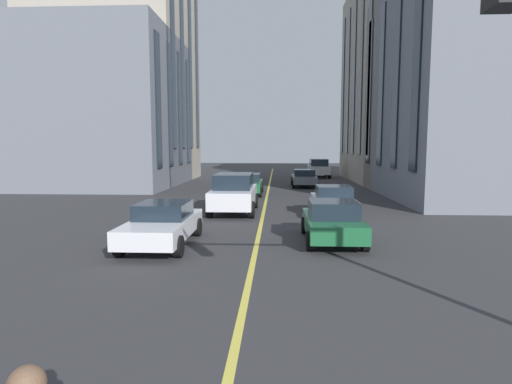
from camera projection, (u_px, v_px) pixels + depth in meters
name	position (u px, v px, depth m)	size (l,w,h in m)	color
lane_centre_line	(263.00, 214.00, 19.72)	(80.00, 0.16, 0.01)	#D8C64C
car_white_mid	(234.00, 193.00, 20.10)	(4.70, 2.14, 1.88)	silver
car_white_oncoming	(163.00, 223.00, 13.51)	(4.40, 1.95, 1.37)	silver
car_green_near	(332.00, 221.00, 13.93)	(3.90, 1.89, 1.40)	#1E6038
car_green_far	(248.00, 184.00, 27.73)	(4.40, 1.95, 1.37)	#1E6038
car_white_parked_a	(333.00, 201.00, 19.18)	(3.90, 1.89, 1.40)	silver
car_white_parked_b	(319.00, 168.00, 43.02)	(4.70, 2.14, 1.88)	silver
car_grey_trailing	(304.00, 178.00, 33.02)	(4.40, 1.95, 1.37)	slate
building_left_near	(89.00, 111.00, 33.50)	(12.73, 14.00, 12.01)	slate
building_right_near	(476.00, 86.00, 25.48)	(14.09, 10.62, 13.65)	slate
building_left_far	(120.00, 60.00, 37.35)	(12.93, 11.98, 21.70)	#A89E8E
building_right_far	(433.00, 81.00, 36.95)	(15.77, 13.87, 17.90)	#A89E8E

